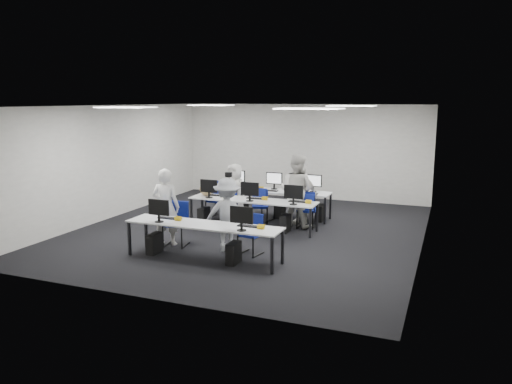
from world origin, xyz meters
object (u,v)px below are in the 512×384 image
at_px(chair_1, 251,242).
at_px(chair_5, 232,208).
at_px(desk_mid, 253,202).
at_px(student_1, 297,191).
at_px(chair_3, 260,212).
at_px(photographer, 227,215).
at_px(desk_front, 203,226).
at_px(chair_0, 176,232).
at_px(chair_6, 263,210).
at_px(chair_2, 218,207).
at_px(student_2, 235,192).
at_px(student_3, 301,194).
at_px(chair_4, 306,217).
at_px(chair_7, 308,216).
at_px(student_0, 166,207).

xyz_separation_m(chair_1, chair_5, (-1.67, 2.74, 0.01)).
xyz_separation_m(desk_mid, student_1, (0.93, 0.63, 0.23)).
relative_size(chair_3, photographer, 0.54).
relative_size(desk_front, chair_1, 3.87).
height_order(desk_mid, chair_0, chair_0).
bearing_deg(photographer, chair_6, -98.23).
distance_m(desk_front, chair_2, 3.51).
height_order(chair_1, chair_5, chair_5).
height_order(student_1, photographer, student_1).
bearing_deg(chair_5, desk_front, -84.01).
relative_size(chair_3, student_2, 0.57).
bearing_deg(chair_0, chair_3, 60.19).
distance_m(chair_0, student_3, 3.50).
relative_size(chair_1, chair_2, 0.84).
relative_size(student_1, student_2, 1.23).
height_order(desk_front, chair_3, chair_3).
xyz_separation_m(chair_4, photographer, (-0.98, -2.52, 0.50)).
height_order(chair_4, student_2, student_2).
bearing_deg(desk_front, student_3, 74.90).
height_order(chair_3, student_3, student_3).
bearing_deg(student_3, chair_0, -114.11).
bearing_deg(chair_2, student_2, 22.37).
xyz_separation_m(desk_front, chair_7, (1.21, 3.36, -0.42)).
distance_m(chair_2, photographer, 2.98).
distance_m(desk_mid, chair_3, 0.79).
distance_m(chair_2, chair_4, 2.45).
bearing_deg(chair_1, chair_6, 115.96).
bearing_deg(student_3, chair_3, -155.49).
relative_size(chair_5, student_0, 0.50).
distance_m(chair_3, chair_5, 0.88).
height_order(chair_4, student_0, student_0).
relative_size(chair_6, chair_7, 1.06).
xyz_separation_m(chair_4, chair_5, (-2.11, 0.21, -0.01)).
height_order(chair_3, student_0, student_0).
height_order(chair_0, chair_2, chair_2).
relative_size(desk_front, photographer, 2.06).
relative_size(student_2, student_3, 0.97).
height_order(chair_0, chair_1, chair_0).
bearing_deg(student_3, desk_mid, -125.47).
xyz_separation_m(desk_mid, chair_5, (-0.93, 0.82, -0.41)).
bearing_deg(student_0, student_3, -136.31).
relative_size(desk_mid, chair_5, 3.79).
distance_m(desk_front, student_0, 1.41).
bearing_deg(chair_4, student_1, 167.70).
distance_m(chair_3, student_2, 0.91).
xyz_separation_m(chair_0, chair_4, (2.20, 2.55, -0.03)).
bearing_deg(chair_0, photographer, -7.86).
bearing_deg(student_0, chair_0, 175.78).
height_order(chair_1, chair_6, chair_6).
distance_m(chair_4, chair_7, 0.15).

